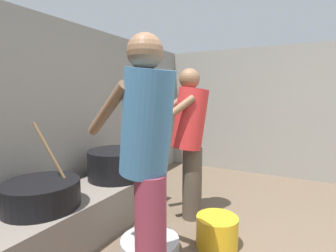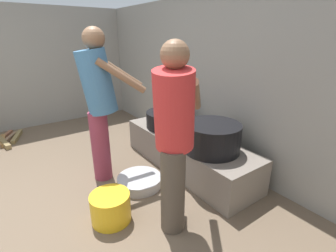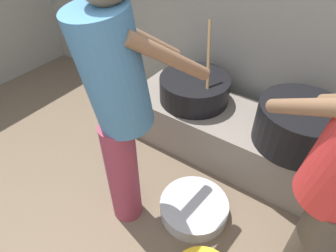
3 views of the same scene
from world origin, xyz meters
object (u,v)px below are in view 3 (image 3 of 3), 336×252
cook_in_blue_shirt (118,102)px  metal_mixing_bowl (194,207)px  cooking_pot_secondary (300,125)px  cooking_pot_main (194,89)px

cook_in_blue_shirt → metal_mixing_bowl: 0.99m
cook_in_blue_shirt → metal_mixing_bowl: bearing=30.5°
cooking_pot_secondary → cook_in_blue_shirt: bearing=-131.5°
cooking_pot_main → cooking_pot_secondary: cooking_pot_main is taller
cooking_pot_secondary → metal_mixing_bowl: cooking_pot_secondary is taller
cooking_pot_secondary → cook_in_blue_shirt: 1.24m
cooking_pot_main → cook_in_blue_shirt: (0.07, -0.93, 0.43)m
metal_mixing_bowl → cooking_pot_main: bearing=122.4°
cooking_pot_secondary → cooking_pot_main: bearing=177.2°
cooking_pot_main → metal_mixing_bowl: 0.95m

